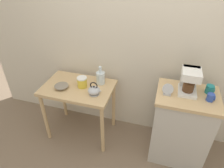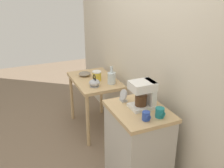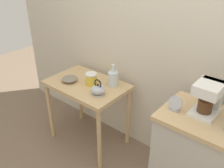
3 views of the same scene
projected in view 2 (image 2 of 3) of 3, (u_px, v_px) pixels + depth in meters
name	position (u px, v px, depth m)	size (l,w,h in m)	color
ground_plane	(111.00, 153.00, 3.20)	(8.00, 8.00, 0.00)	#7A6651
back_wall	(151.00, 41.00, 2.74)	(4.40, 0.10, 2.80)	beige
wooden_table	(95.00, 86.00, 3.52)	(0.84, 0.56, 0.75)	tan
kitchen_counter	(137.00, 149.00, 2.55)	(0.63, 0.49, 0.90)	#BCB7AD
bowl_stoneware	(85.00, 74.00, 3.58)	(0.17, 0.17, 0.05)	gray
teakettle	(95.00, 83.00, 3.22)	(0.17, 0.14, 0.16)	#B2B5BA
glass_carafe_vase	(112.00, 78.00, 3.30)	(0.11, 0.11, 0.23)	silver
canister_enamel	(97.00, 76.00, 3.42)	(0.12, 0.12, 0.13)	gold
coffee_maker	(144.00, 94.00, 2.35)	(0.18, 0.22, 0.26)	white
mug_dark_teal	(160.00, 113.00, 2.22)	(0.09, 0.08, 0.09)	teal
mug_blue	(146.00, 116.00, 2.18)	(0.07, 0.07, 0.08)	#2D4CAD
table_clock	(123.00, 96.00, 2.51)	(0.11, 0.05, 0.12)	#B2B5BA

